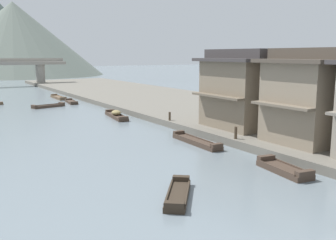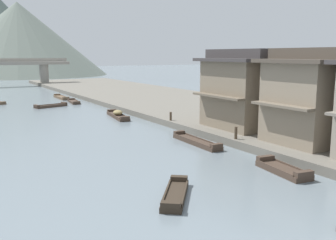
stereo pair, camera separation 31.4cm
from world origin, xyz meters
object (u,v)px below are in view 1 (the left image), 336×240
Objects in this scene: boat_moored_nearest at (284,169)px; boat_moored_far at (71,102)px; stone_bridge at (0,68)px; house_waterfront_second at (314,96)px; boat_midriver_upstream at (59,98)px; house_waterfront_tall at (241,89)px; mooring_post_dock_mid at (236,133)px; boat_moored_second at (116,115)px; boat_upstream_distant at (48,106)px; boat_crossing_west at (196,142)px; mooring_post_dock_far at (170,116)px; boat_moored_third at (178,194)px.

boat_moored_nearest is 0.85× the size of boat_moored_far.
house_waterfront_second is at bearing -81.00° from stone_bridge.
boat_midriver_upstream is at bearing 90.75° from boat_moored_far.
house_waterfront_tall is 7.57× the size of mooring_post_dock_mid.
boat_moored_nearest is 0.55× the size of house_waterfront_second.
boat_moored_nearest is at bearing -105.95° from mooring_post_dock_mid.
boat_moored_second reaches higher than boat_upstream_distant.
boat_crossing_west is 6.91m from mooring_post_dock_far.
stone_bridge is (-4.09, 32.08, 3.50)m from boat_moored_far.
boat_upstream_distant is (2.56, 33.02, -0.01)m from boat_moored_third.
boat_crossing_west reaches higher than boat_moored_third.
boat_moored_far is at bearing 96.33° from mooring_post_dock_far.
boat_moored_third is at bearing -144.97° from mooring_post_dock_mid.
boat_moored_second is 19.94m from boat_midriver_upstream.
boat_moored_nearest is 7.02m from house_waterfront_second.
house_waterfront_second is (9.85, -30.18, 3.42)m from boat_upstream_distant.
stone_bridge reaches higher than boat_moored_nearest.
boat_midriver_upstream is at bearing -81.28° from stone_bridge.
boat_midriver_upstream is at bearing 93.87° from mooring_post_dock_mid.
stone_bridge reaches higher than boat_midriver_upstream.
boat_moored_nearest is at bearing -88.91° from boat_crossing_west.
stone_bridge reaches higher than boat_moored_second.
mooring_post_dock_mid is 62.19m from stone_bridge.
house_waterfront_second is at bearing 25.93° from boat_moored_nearest.
stone_bridge reaches higher than mooring_post_dock_far.
boat_moored_nearest is at bearing -88.94° from boat_moored_far.
boat_moored_second is 7.38× the size of mooring_post_dock_far.
stone_bridge is (-6.42, 61.80, 2.66)m from mooring_post_dock_mid.
stone_bridge is at bearing 99.00° from house_waterfront_second.
boat_crossing_west is (6.73, 8.09, 0.01)m from boat_moored_third.
house_waterfront_tall is at bearing -78.19° from boat_moored_far.
mooring_post_dock_mid is (2.07, -15.66, 0.72)m from boat_moored_second.
stone_bridge is (-4.35, 46.14, 3.39)m from boat_moored_second.
mooring_post_dock_mid is 8.71m from mooring_post_dock_far.
house_waterfront_second is (5.93, -18.81, 3.32)m from boat_moored_second.
boat_moored_nearest reaches higher than boat_moored_far.
boat_moored_third reaches higher than boat_midriver_upstream.
mooring_post_dock_mid is at bearing 35.03° from boat_moored_third.
house_waterfront_second is at bearing -71.97° from mooring_post_dock_far.
mooring_post_dock_mid is at bearing -134.86° from house_waterfront_tall.
boat_moored_nearest is at bearing -82.51° from boat_upstream_distant.
boat_moored_far is 5.02× the size of mooring_post_dock_mid.
house_waterfront_second is at bearing -71.92° from boat_upstream_distant.
mooring_post_dock_mid is (8.55, 5.99, 0.82)m from boat_moored_third.
boat_moored_far is at bearing 101.81° from house_waterfront_tall.
house_waterfront_tall reaches higher than mooring_post_dock_far.
house_waterfront_tall reaches higher than mooring_post_dock_mid.
boat_moored_third is 0.65× the size of boat_crossing_west.
boat_moored_nearest reaches higher than boat_crossing_west.
boat_upstream_distant is 4.84× the size of mooring_post_dock_mid.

